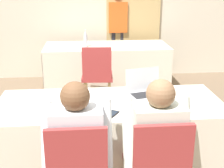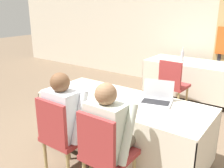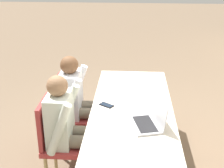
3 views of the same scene
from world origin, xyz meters
name	(u,v)px [view 1 (image 1 of 3)]	position (x,y,z in m)	size (l,w,h in m)	color
wall_back	(96,5)	(0.00, 3.24, 1.35)	(12.00, 0.06, 2.70)	beige
curtain_panel	(134,6)	(0.70, 3.18, 1.33)	(1.00, 0.04, 2.65)	tan
conference_table_near	(110,120)	(0.00, 0.00, 0.57)	(2.06, 0.83, 0.75)	beige
conference_table_far	(107,56)	(0.15, 2.50, 0.57)	(2.06, 0.83, 0.75)	beige
laptop	(146,90)	(0.37, 0.16, 0.79)	(0.41, 0.35, 0.24)	#B7B7BC
cell_phone	(112,114)	(-0.01, -0.27, 0.75)	(0.14, 0.17, 0.01)	black
paper_beside_laptop	(90,96)	(-0.18, 0.17, 0.75)	(0.29, 0.34, 0.00)	white
water_bottle	(86,39)	(-0.20, 2.44, 0.87)	(0.06, 0.06, 0.28)	#B7B7C1
chair_near_right	(158,168)	(0.29, -0.72, 0.52)	(0.44, 0.44, 0.93)	tan
chair_far_spare	(97,73)	(-0.05, 1.66, 0.52)	(0.47, 0.47, 0.93)	tan
person_checkered_shirt	(77,145)	(-0.29, -0.62, 0.68)	(0.50, 0.52, 1.19)	#665B4C
person_white_shirt	(155,141)	(0.29, -0.62, 0.68)	(0.50, 0.52, 1.19)	#665B4C
person_red_shirt	(117,29)	(0.40, 3.21, 0.91)	(0.35, 0.21, 1.59)	#33333D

